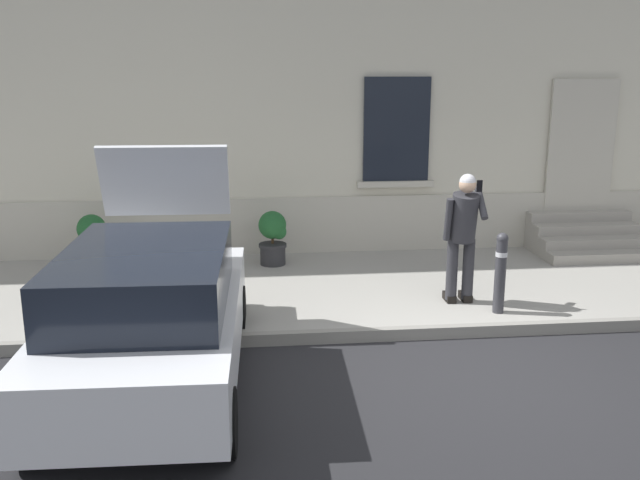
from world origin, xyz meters
TOP-DOWN VIEW (x-y plane):
  - ground_plane at (0.00, 0.00)m, footprint 80.00×80.00m
  - sidewalk at (0.00, 2.80)m, footprint 24.00×3.60m
  - curb_edge at (0.00, 0.94)m, footprint 24.00×0.12m
  - building_facade at (0.01, 5.29)m, footprint 24.00×1.52m
  - entrance_stoop at (3.43, 4.12)m, footprint 1.80×1.28m
  - hatchback_car_white at (-3.23, -0.04)m, footprint 1.88×4.11m
  - bollard_near_person at (0.92, 1.35)m, footprint 0.15×0.15m
  - person_on_phone at (0.53, 1.75)m, footprint 0.51×0.51m
  - planter_cream at (-4.62, 3.93)m, footprint 0.44×0.44m
  - planter_charcoal at (-1.85, 3.89)m, footprint 0.44×0.44m

SIDE VIEW (x-z plane):
  - ground_plane at x=0.00m, z-range 0.00..0.00m
  - sidewalk at x=0.00m, z-range 0.00..0.15m
  - curb_edge at x=0.00m, z-range 0.00..0.15m
  - entrance_stoop at x=3.43m, z-range 0.07..0.71m
  - planter_cream at x=-4.62m, z-range 0.18..1.04m
  - planter_charcoal at x=-1.85m, z-range 0.18..1.04m
  - bollard_near_person at x=0.92m, z-range 0.19..1.24m
  - hatchback_car_white at x=-3.23m, z-range -0.37..1.97m
  - person_on_phone at x=0.53m, z-range 0.28..2.02m
  - building_facade at x=0.01m, z-range -0.02..7.48m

